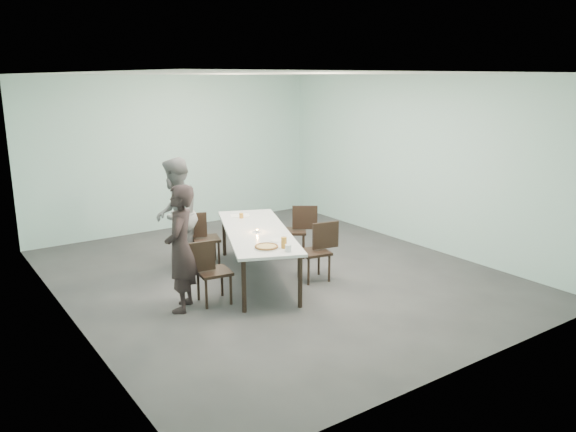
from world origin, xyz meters
TOP-DOWN VIEW (x-y plane):
  - ground at (0.00, 0.00)m, footprint 7.00×7.00m
  - room_shell at (0.00, 0.00)m, footprint 6.02×7.02m
  - table at (-0.30, 0.03)m, footprint 1.83×2.75m
  - chair_near_left at (-1.35, -0.43)m, footprint 0.64×0.48m
  - chair_far_left at (-0.72, 1.06)m, footprint 0.65×0.52m
  - chair_near_right at (0.43, -0.53)m, footprint 0.64×0.49m
  - chair_far_right at (0.84, 0.56)m, footprint 0.63×0.58m
  - diner_near at (-1.71, -0.41)m, footprint 0.68×0.72m
  - diner_far at (-1.11, 1.10)m, footprint 1.03×1.08m
  - pizza at (-0.67, -0.82)m, footprint 0.34×0.34m
  - side_plate at (-0.37, -0.61)m, footprint 0.18×0.18m
  - beer_glass at (-0.48, -0.94)m, footprint 0.08×0.08m
  - water_tumbler at (-0.52, -1.10)m, footprint 0.08×0.08m
  - tealight at (-0.36, -0.08)m, footprint 0.06×0.06m
  - amber_tumbler at (-0.12, 0.80)m, footprint 0.07×0.07m
  - menu at (-0.05, 0.95)m, footprint 0.36×0.32m

SIDE VIEW (x-z plane):
  - ground at x=0.00m, z-range 0.00..0.00m
  - chair_near_left at x=-1.35m, z-range 0.07..0.94m
  - chair_far_left at x=-0.72m, z-range 0.07..0.94m
  - chair_near_right at x=0.43m, z-range 0.07..0.94m
  - chair_far_right at x=0.84m, z-range 0.07..0.94m
  - table at x=-0.30m, z-range 0.32..1.07m
  - menu at x=-0.05m, z-range 0.75..0.76m
  - side_plate at x=-0.37m, z-range 0.75..0.76m
  - pizza at x=-0.67m, z-range 0.75..0.79m
  - tealight at x=-0.36m, z-range 0.75..0.79m
  - amber_tumbler at x=-0.12m, z-range 0.75..0.83m
  - water_tumbler at x=-0.52m, z-range 0.75..0.84m
  - beer_glass at x=-0.48m, z-range 0.75..0.90m
  - diner_near at x=-1.71m, z-range 0.00..1.65m
  - diner_far at x=-1.11m, z-range 0.00..1.77m
  - room_shell at x=0.00m, z-range 0.52..3.53m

